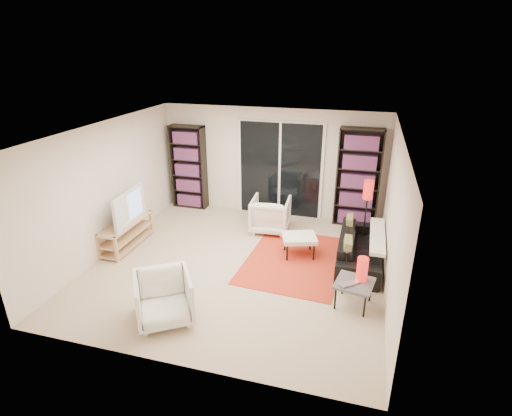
# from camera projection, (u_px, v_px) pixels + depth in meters

# --- Properties ---
(floor) EXTENTS (5.00, 5.00, 0.00)m
(floor) POSITION_uv_depth(u_px,v_px,m) (238.00, 264.00, 7.14)
(floor) COLOR #C2AF94
(floor) RESTS_ON ground
(wall_back) EXTENTS (5.00, 0.02, 2.40)m
(wall_back) POSITION_uv_depth(u_px,v_px,m) (272.00, 162.00, 8.90)
(wall_back) COLOR silver
(wall_back) RESTS_ON ground
(wall_front) EXTENTS (5.00, 0.02, 2.40)m
(wall_front) POSITION_uv_depth(u_px,v_px,m) (167.00, 282.00, 4.45)
(wall_front) COLOR silver
(wall_front) RESTS_ON ground
(wall_left) EXTENTS (0.02, 5.00, 2.40)m
(wall_left) POSITION_uv_depth(u_px,v_px,m) (107.00, 189.00, 7.30)
(wall_left) COLOR silver
(wall_left) RESTS_ON ground
(wall_right) EXTENTS (0.02, 5.00, 2.40)m
(wall_right) POSITION_uv_depth(u_px,v_px,m) (393.00, 218.00, 6.06)
(wall_right) COLOR silver
(wall_right) RESTS_ON ground
(ceiling) EXTENTS (5.00, 5.00, 0.02)m
(ceiling) POSITION_uv_depth(u_px,v_px,m) (235.00, 131.00, 6.22)
(ceiling) COLOR white
(ceiling) RESTS_ON wall_back
(sliding_door) EXTENTS (1.92, 0.08, 2.16)m
(sliding_door) POSITION_uv_depth(u_px,v_px,m) (280.00, 170.00, 8.88)
(sliding_door) COLOR white
(sliding_door) RESTS_ON ground
(bookshelf_left) EXTENTS (0.80, 0.30, 1.95)m
(bookshelf_left) POSITION_uv_depth(u_px,v_px,m) (189.00, 167.00, 9.32)
(bookshelf_left) COLOR black
(bookshelf_left) RESTS_ON ground
(bookshelf_right) EXTENTS (0.90, 0.30, 2.10)m
(bookshelf_right) POSITION_uv_depth(u_px,v_px,m) (358.00, 178.00, 8.34)
(bookshelf_right) COLOR black
(bookshelf_right) RESTS_ON ground
(tv_stand) EXTENTS (0.42, 1.32, 0.50)m
(tv_stand) POSITION_uv_depth(u_px,v_px,m) (127.00, 233.00, 7.71)
(tv_stand) COLOR tan
(tv_stand) RESTS_ON floor
(tv) EXTENTS (0.23, 1.11, 0.64)m
(tv) POSITION_uv_depth(u_px,v_px,m) (124.00, 207.00, 7.49)
(tv) COLOR black
(tv) RESTS_ON tv_stand
(rug) EXTENTS (1.83, 2.39, 0.01)m
(rug) POSITION_uv_depth(u_px,v_px,m) (295.00, 260.00, 7.28)
(rug) COLOR red
(rug) RESTS_ON floor
(sofa) EXTENTS (0.74, 1.88, 0.55)m
(sofa) POSITION_uv_depth(u_px,v_px,m) (360.00, 248.00, 7.12)
(sofa) COLOR black
(sofa) RESTS_ON floor
(armchair_back) EXTENTS (0.81, 0.84, 0.72)m
(armchair_back) POSITION_uv_depth(u_px,v_px,m) (270.00, 215.00, 8.30)
(armchair_back) COLOR silver
(armchair_back) RESTS_ON floor
(armchair_front) EXTENTS (1.06, 1.07, 0.71)m
(armchair_front) POSITION_uv_depth(u_px,v_px,m) (164.00, 298.00, 5.59)
(armchair_front) COLOR silver
(armchair_front) RESTS_ON floor
(ottoman) EXTENTS (0.73, 0.66, 0.40)m
(ottoman) POSITION_uv_depth(u_px,v_px,m) (299.00, 238.00, 7.31)
(ottoman) COLOR silver
(ottoman) RESTS_ON floor
(side_table) EXTENTS (0.62, 0.62, 0.40)m
(side_table) POSITION_uv_depth(u_px,v_px,m) (354.00, 285.00, 5.90)
(side_table) COLOR #504F55
(side_table) RESTS_ON floor
(laptop) EXTENTS (0.38, 0.37, 0.03)m
(laptop) POSITION_uv_depth(u_px,v_px,m) (351.00, 285.00, 5.79)
(laptop) COLOR silver
(laptop) RESTS_ON side_table
(table_lamp) EXTENTS (0.16, 0.16, 0.37)m
(table_lamp) POSITION_uv_depth(u_px,v_px,m) (362.00, 269.00, 5.87)
(table_lamp) COLOR red
(table_lamp) RESTS_ON side_table
(floor_lamp) EXTENTS (0.20, 0.20, 1.34)m
(floor_lamp) POSITION_uv_depth(u_px,v_px,m) (367.00, 197.00, 7.43)
(floor_lamp) COLOR black
(floor_lamp) RESTS_ON floor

